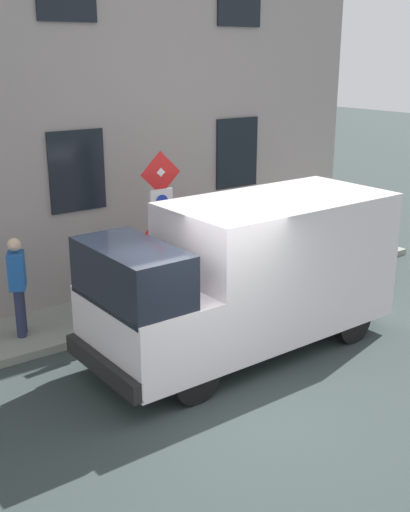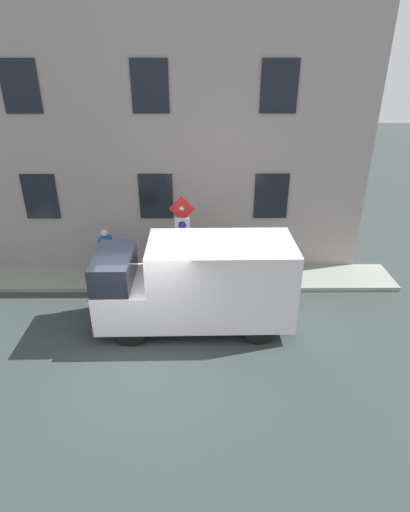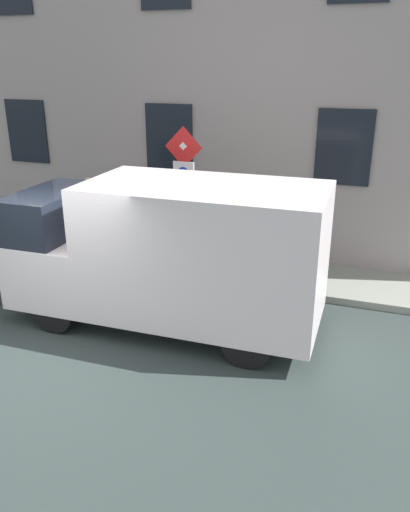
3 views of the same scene
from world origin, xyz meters
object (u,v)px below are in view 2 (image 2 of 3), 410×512
(delivery_van, at_px, (198,282))
(bicycle_purple, at_px, (188,262))
(bicycle_black, at_px, (216,262))
(litter_bin, at_px, (158,271))
(sign_post_stacked, at_px, (183,233))
(pedestrian, at_px, (107,252))

(delivery_van, relative_size, bicycle_purple, 3.13)
(bicycle_black, relative_size, litter_bin, 1.90)
(bicycle_purple, xyz_separation_m, litter_bin, (-0.75, 0.93, 0.08))
(delivery_van, bearing_deg, litter_bin, -58.23)
(sign_post_stacked, height_order, bicycle_purple, sign_post_stacked)
(bicycle_black, bearing_deg, pedestrian, 8.56)
(pedestrian, relative_size, litter_bin, 1.91)
(delivery_van, xyz_separation_m, pedestrian, (2.45, 3.01, -0.26))
(litter_bin, bearing_deg, bicycle_purple, -51.00)
(bicycle_purple, height_order, litter_bin, litter_bin)
(sign_post_stacked, bearing_deg, bicycle_black, -49.36)
(delivery_van, distance_m, bicycle_purple, 2.94)
(pedestrian, bearing_deg, sign_post_stacked, -166.78)
(litter_bin, bearing_deg, delivery_van, -147.35)
(delivery_van, distance_m, bicycle_black, 2.97)
(bicycle_purple, xyz_separation_m, pedestrian, (-0.35, 2.62, 0.56))
(delivery_van, relative_size, litter_bin, 5.96)
(bicycle_purple, bearing_deg, pedestrian, 7.39)
(delivery_van, bearing_deg, bicycle_black, -102.15)
(sign_post_stacked, relative_size, pedestrian, 1.67)
(sign_post_stacked, xyz_separation_m, bicycle_purple, (0.90, -0.11, -1.46))
(bicycle_purple, distance_m, pedestrian, 2.71)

